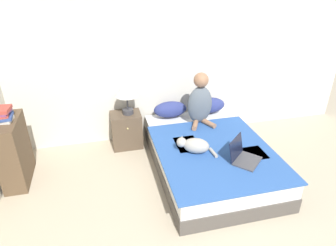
# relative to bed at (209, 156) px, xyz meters

# --- Properties ---
(wall_back) EXTENTS (5.86, 0.05, 2.55)m
(wall_back) POSITION_rel_bed_xyz_m (-0.19, 1.12, 1.07)
(wall_back) COLOR beige
(wall_back) RESTS_ON ground_plane
(bed) EXTENTS (1.44, 2.09, 0.41)m
(bed) POSITION_rel_bed_xyz_m (0.00, 0.00, 0.00)
(bed) COLOR #4C4742
(bed) RESTS_ON ground_plane
(pillow_near) EXTENTS (0.51, 0.27, 0.24)m
(pillow_near) POSITION_rel_bed_xyz_m (-0.31, 0.89, 0.33)
(pillow_near) COLOR navy
(pillow_near) RESTS_ON bed
(pillow_far) EXTENTS (0.51, 0.27, 0.24)m
(pillow_far) POSITION_rel_bed_xyz_m (0.31, 0.89, 0.33)
(pillow_far) COLOR navy
(pillow_far) RESTS_ON bed
(person_sitting) EXTENTS (0.37, 0.36, 0.76)m
(person_sitting) POSITION_rel_bed_xyz_m (0.05, 0.59, 0.54)
(person_sitting) COLOR slate
(person_sitting) RESTS_ON bed
(cat_tabby) EXTENTS (0.45, 0.34, 0.20)m
(cat_tabby) POSITION_rel_bed_xyz_m (-0.27, -0.15, 0.31)
(cat_tabby) COLOR #A8A399
(cat_tabby) RESTS_ON bed
(laptop_open) EXTENTS (0.46, 0.46, 0.27)m
(laptop_open) POSITION_rel_bed_xyz_m (0.24, -0.46, 0.26)
(laptop_open) COLOR #424247
(laptop_open) RESTS_ON bed
(nightstand) EXTENTS (0.44, 0.37, 0.54)m
(nightstand) POSITION_rel_bed_xyz_m (-1.00, 0.87, 0.07)
(nightstand) COLOR brown
(nightstand) RESTS_ON ground_plane
(table_lamp) EXTENTS (0.32, 0.32, 0.49)m
(table_lamp) POSITION_rel_bed_xyz_m (-0.96, 0.87, 0.70)
(table_lamp) COLOR #38383D
(table_lamp) RESTS_ON nightstand
(bookshelf) EXTENTS (0.27, 0.66, 0.85)m
(bookshelf) POSITION_rel_bed_xyz_m (-2.45, 0.36, 0.22)
(bookshelf) COLOR brown
(bookshelf) RESTS_ON ground_plane
(book_stack_top) EXTENTS (0.20, 0.25, 0.16)m
(book_stack_top) POSITION_rel_bed_xyz_m (-2.45, 0.37, 0.73)
(book_stack_top) COLOR beige
(book_stack_top) RESTS_ON bookshelf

